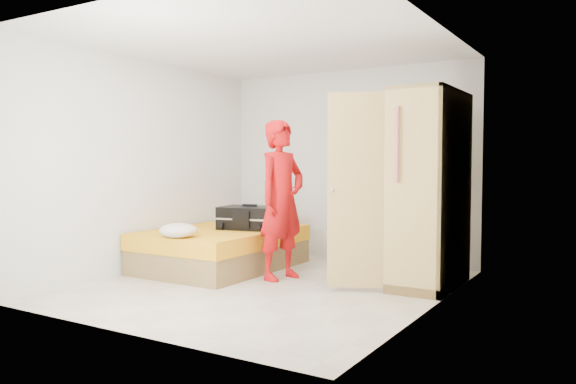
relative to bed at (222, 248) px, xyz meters
The scene contains 7 objects.
room 1.58m from the bed, 27.50° to the right, with size 4.00×4.02×2.60m.
bed is the anchor object (origin of this frame).
wardrobe 2.63m from the bed, ahead, with size 1.13×1.42×2.10m.
person 1.19m from the bed, ahead, with size 0.66×0.44×1.82m, color red.
suitcase 0.52m from the bed, 31.95° to the left, with size 0.82×0.66×0.31m.
round_cushion 0.96m from the bed, 84.42° to the right, with size 0.42×0.42×0.16m, color silver.
pillow 0.90m from the bed, 91.38° to the left, with size 0.55×0.28×0.10m, color silver.
Camera 1 is at (3.32, -5.03, 1.33)m, focal length 35.00 mm.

